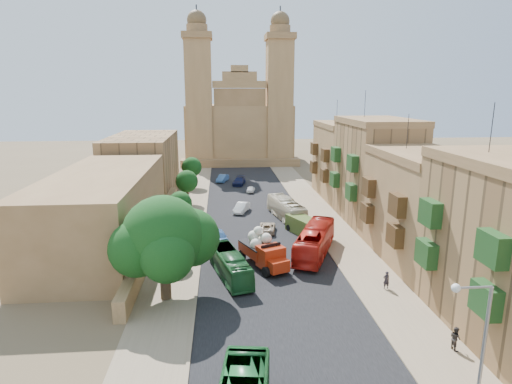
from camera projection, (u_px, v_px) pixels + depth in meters
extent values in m
plane|color=brown|center=(284.00, 317.00, 33.27)|extent=(260.00, 260.00, 0.00)
cube|color=black|center=(254.00, 212.00, 62.38)|extent=(14.00, 140.00, 0.01)
cube|color=#836F56|center=(318.00, 211.00, 63.15)|extent=(5.00, 140.00, 0.01)
cube|color=#836F56|center=(188.00, 214.00, 61.62)|extent=(5.00, 140.00, 0.01)
cube|color=#836F56|center=(301.00, 211.00, 62.93)|extent=(0.25, 140.00, 0.12)
cube|color=#836F56|center=(206.00, 213.00, 61.81)|extent=(0.25, 140.00, 0.12)
cylinder|color=black|center=(492.00, 128.00, 30.97)|extent=(0.06, 0.06, 3.60)
cube|color=#1B441B|center=(486.00, 300.00, 26.45)|extent=(0.90, 2.20, 2.00)
cube|color=#1B441B|center=(426.00, 254.00, 34.06)|extent=(0.90, 2.20, 2.00)
cube|color=#1B441B|center=(492.00, 249.00, 25.68)|extent=(0.90, 2.20, 2.00)
cube|color=#1B441B|center=(430.00, 213.00, 33.29)|extent=(0.90, 2.20, 2.00)
cube|color=olive|center=(423.00, 210.00, 44.04)|extent=(8.00, 14.00, 10.50)
cube|color=brown|center=(427.00, 156.00, 42.76)|extent=(8.20, 14.00, 0.80)
cylinder|color=black|center=(408.00, 131.00, 44.90)|extent=(0.06, 0.06, 3.60)
cube|color=#422C16|center=(395.00, 235.00, 40.16)|extent=(0.90, 2.20, 2.00)
cube|color=#422C16|center=(367.00, 213.00, 47.77)|extent=(0.90, 2.20, 2.00)
cube|color=#422C16|center=(397.00, 205.00, 39.50)|extent=(0.90, 2.20, 2.00)
cube|color=#422C16|center=(369.00, 187.00, 47.11)|extent=(0.90, 2.20, 2.00)
cube|color=olive|center=(375.00, 173.00, 57.35)|extent=(8.00, 14.00, 13.00)
cube|color=brown|center=(379.00, 121.00, 55.78)|extent=(8.20, 14.00, 0.80)
cylinder|color=black|center=(365.00, 104.00, 57.92)|extent=(0.06, 0.06, 3.60)
cube|color=#1B441B|center=(351.00, 192.00, 53.54)|extent=(0.90, 2.20, 2.00)
cube|color=#1B441B|center=(335.00, 179.00, 61.15)|extent=(0.90, 2.20, 2.00)
cube|color=#1B441B|center=(352.00, 163.00, 52.71)|extent=(0.90, 2.20, 2.00)
cube|color=#1B441B|center=(336.00, 154.00, 60.32)|extent=(0.90, 2.20, 2.00)
cube|color=olive|center=(345.00, 162.00, 71.10)|extent=(8.00, 14.00, 11.50)
cube|color=brown|center=(347.00, 125.00, 69.71)|extent=(8.20, 14.00, 0.80)
cylinder|color=black|center=(337.00, 111.00, 71.85)|extent=(0.06, 0.06, 3.60)
cube|color=#422C16|center=(324.00, 175.00, 67.25)|extent=(0.90, 2.20, 2.00)
cube|color=#422C16|center=(314.00, 167.00, 74.86)|extent=(0.90, 2.20, 2.00)
cube|color=#422C16|center=(325.00, 155.00, 66.52)|extent=(0.90, 2.20, 2.00)
cube|color=#422C16|center=(314.00, 149.00, 74.13)|extent=(0.90, 2.20, 2.00)
cube|color=olive|center=(157.00, 230.00, 51.47)|extent=(1.00, 40.00, 1.80)
cube|color=brown|center=(103.00, 209.00, 48.33)|extent=(10.00, 28.00, 8.40)
cube|color=olive|center=(143.00, 165.00, 73.39)|extent=(10.00, 22.00, 10.00)
cube|color=olive|center=(238.00, 133.00, 110.29)|extent=(26.00, 20.00, 14.00)
cube|color=brown|center=(241.00, 162.00, 101.49)|extent=(28.00, 4.00, 1.80)
cube|color=brown|center=(240.00, 123.00, 101.07)|extent=(12.00, 2.00, 16.00)
cube|color=olive|center=(240.00, 84.00, 99.05)|extent=(12.60, 2.40, 1.60)
cube|color=olive|center=(239.00, 77.00, 98.67)|extent=(8.00, 2.00, 2.40)
cube|color=olive|center=(239.00, 69.00, 98.26)|extent=(4.00, 2.00, 1.60)
cube|color=olive|center=(199.00, 104.00, 100.55)|extent=(6.00, 6.00, 29.00)
cube|color=brown|center=(197.00, 36.00, 97.12)|extent=(6.80, 6.80, 1.40)
cylinder|color=brown|center=(197.00, 29.00, 96.76)|extent=(4.80, 4.80, 1.80)
sphere|color=brown|center=(197.00, 20.00, 96.35)|extent=(4.40, 4.40, 4.40)
cylinder|color=black|center=(196.00, 9.00, 95.80)|extent=(0.28, 0.28, 1.80)
cube|color=olive|center=(279.00, 104.00, 102.08)|extent=(6.00, 6.00, 29.00)
cube|color=brown|center=(280.00, 37.00, 98.65)|extent=(6.80, 6.80, 1.40)
cylinder|color=brown|center=(280.00, 30.00, 98.29)|extent=(4.80, 4.80, 1.80)
sphere|color=brown|center=(280.00, 21.00, 97.88)|extent=(4.40, 4.40, 4.40)
cylinder|color=black|center=(280.00, 10.00, 97.34)|extent=(0.28, 0.28, 1.80)
cylinder|color=#35271A|center=(165.00, 280.00, 36.00)|extent=(0.90, 0.90, 3.41)
sphere|color=black|center=(163.00, 236.00, 35.12)|extent=(6.81, 6.81, 6.81)
sphere|color=black|center=(191.00, 237.00, 36.46)|extent=(5.02, 5.02, 5.02)
sphere|color=black|center=(137.00, 249.00, 34.34)|extent=(4.66, 4.66, 4.66)
sphere|color=black|center=(167.00, 256.00, 33.28)|extent=(4.30, 4.30, 4.30)
sphere|color=black|center=(154.00, 221.00, 36.79)|extent=(3.94, 3.94, 3.94)
cylinder|color=#35271A|center=(170.00, 253.00, 43.87)|extent=(0.44, 0.44, 2.09)
sphere|color=black|center=(169.00, 233.00, 43.39)|extent=(3.04, 3.04, 3.04)
cylinder|color=#35271A|center=(181.00, 219.00, 55.51)|extent=(0.44, 0.44, 2.11)
sphere|color=black|center=(180.00, 203.00, 55.03)|extent=(3.07, 3.07, 3.07)
cylinder|color=#35271A|center=(187.00, 196.00, 67.13)|extent=(0.44, 0.44, 2.39)
sphere|color=black|center=(187.00, 181.00, 66.58)|extent=(3.47, 3.47, 3.47)
cylinder|color=#35271A|center=(192.00, 181.00, 78.76)|extent=(0.44, 0.44, 2.50)
sphere|color=black|center=(192.00, 167.00, 78.19)|extent=(3.64, 3.64, 3.64)
cylinder|color=gray|center=(482.00, 360.00, 21.37)|extent=(0.18, 0.18, 8.00)
cylinder|color=gray|center=(474.00, 287.00, 20.39)|extent=(1.80, 0.12, 0.12)
sphere|color=white|center=(456.00, 288.00, 20.32)|extent=(0.44, 0.44, 0.44)
cube|color=#A4240C|center=(258.00, 249.00, 43.81)|extent=(3.91, 4.71, 1.01)
cube|color=black|center=(258.00, 244.00, 43.68)|extent=(3.99, 4.79, 0.14)
cube|color=#A4240C|center=(271.00, 256.00, 41.57)|extent=(2.94, 2.71, 2.03)
cube|color=#A4240C|center=(278.00, 266.00, 40.52)|extent=(2.30, 2.01, 1.13)
cube|color=black|center=(271.00, 249.00, 41.39)|extent=(2.00, 0.97, 1.01)
cylinder|color=black|center=(266.00, 272.00, 40.41)|extent=(0.77, 1.09, 1.01)
cylinder|color=black|center=(286.00, 268.00, 41.47)|extent=(0.77, 1.09, 1.01)
cylinder|color=black|center=(242.00, 255.00, 44.64)|extent=(0.77, 1.09, 1.01)
cylinder|color=black|center=(261.00, 251.00, 45.70)|extent=(0.77, 1.09, 1.01)
sphere|color=beige|center=(256.00, 244.00, 42.78)|extent=(1.24, 1.24, 1.24)
sphere|color=beige|center=(264.00, 241.00, 43.59)|extent=(1.24, 1.24, 1.24)
sphere|color=beige|center=(255.00, 239.00, 44.20)|extent=(1.24, 1.24, 1.24)
sphere|color=beige|center=(253.00, 236.00, 43.36)|extent=(1.13, 1.13, 1.13)
sphere|color=beige|center=(266.00, 238.00, 42.81)|extent=(1.13, 1.13, 1.13)
sphere|color=beige|center=(258.00, 231.00, 43.27)|extent=(1.01, 1.01, 1.01)
cube|color=#455921|center=(303.00, 226.00, 52.88)|extent=(3.98, 5.39, 2.04)
cylinder|color=black|center=(305.00, 235.00, 51.10)|extent=(0.63, 0.88, 0.82)
cylinder|color=black|center=(318.00, 233.00, 52.01)|extent=(0.63, 0.88, 0.82)
cylinder|color=black|center=(289.00, 228.00, 54.03)|extent=(0.63, 0.88, 0.82)
cylinder|color=black|center=(301.00, 225.00, 54.94)|extent=(0.63, 0.88, 0.82)
imported|color=#1D5628|center=(230.00, 264.00, 40.38)|extent=(4.24, 9.13, 2.48)
imported|color=red|center=(315.00, 241.00, 45.85)|extent=(6.70, 11.22, 3.09)
imported|color=beige|center=(286.00, 209.00, 58.93)|extent=(4.33, 10.35, 2.81)
imported|color=#406FAF|center=(219.00, 237.00, 49.75)|extent=(2.62, 4.46, 1.42)
imported|color=white|center=(241.00, 208.00, 62.38)|extent=(2.78, 4.45, 1.39)
imported|color=#C7AF93|center=(267.00, 227.00, 53.65)|extent=(2.64, 4.50, 1.18)
imported|color=#101740|center=(239.00, 181.00, 80.90)|extent=(2.90, 5.13, 1.40)
imported|color=white|center=(251.00, 189.00, 75.02)|extent=(1.85, 3.41, 1.10)
imported|color=#3D69A7|center=(223.00, 178.00, 83.76)|extent=(2.65, 4.47, 1.39)
imported|color=black|center=(386.00, 280.00, 37.96)|extent=(0.63, 0.44, 1.65)
imported|color=#342E2B|center=(455.00, 338.00, 28.98)|extent=(0.72, 0.88, 1.66)
imported|color=#282830|center=(318.00, 225.00, 54.05)|extent=(0.50, 0.94, 1.52)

